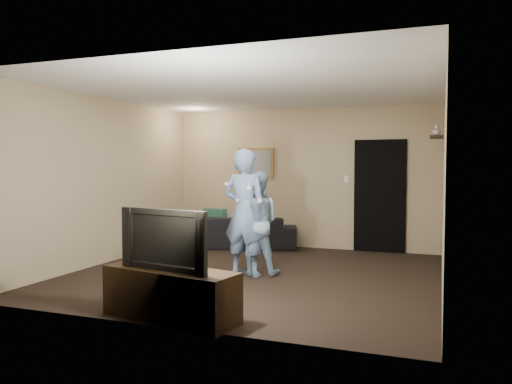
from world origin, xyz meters
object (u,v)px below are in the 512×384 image
at_px(sofa, 242,232).
at_px(television, 170,239).
at_px(tv_console, 171,294).
at_px(wii_player_right, 255,223).
at_px(wii_player_left, 245,212).

distance_m(sofa, television, 4.46).
bearing_deg(tv_console, wii_player_right, 99.15).
distance_m(sofa, wii_player_right, 2.35).
height_order(wii_player_left, wii_player_right, wii_player_left).
height_order(sofa, wii_player_right, wii_player_right).
relative_size(sofa, wii_player_left, 1.14).
height_order(tv_console, television, television).
height_order(tv_console, wii_player_left, wii_player_left).
distance_m(tv_console, wii_player_right, 2.31).
bearing_deg(sofa, television, 86.25).
distance_m(tv_console, wii_player_left, 2.21).
xyz_separation_m(tv_console, wii_player_left, (-0.04, 2.11, 0.64)).
height_order(tv_console, wii_player_right, wii_player_right).
bearing_deg(wii_player_right, sofa, 116.55).
bearing_deg(television, tv_console, 0.00).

